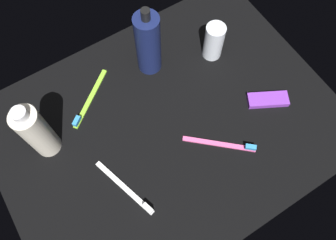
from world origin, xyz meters
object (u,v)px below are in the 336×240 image
object	(u,v)px
bodywash_bottle	(37,132)
snack_bar_purple	(268,100)
lotion_bottle	(148,44)
toothbrush_lime	(88,101)
deodorant_stick	(214,41)
toothbrush_pink	(224,144)
toothbrush_white	(128,190)

from	to	relation	value
bodywash_bottle	snack_bar_purple	bearing A→B (deg)	160.35
lotion_bottle	toothbrush_lime	distance (cm)	21.31
deodorant_stick	lotion_bottle	bearing A→B (deg)	-19.80
deodorant_stick	toothbrush_pink	distance (cm)	27.42
bodywash_bottle	toothbrush_white	size ratio (longest dim) A/B	1.10
toothbrush_lime	lotion_bottle	bearing A→B (deg)	-175.96
lotion_bottle	toothbrush_lime	size ratio (longest dim) A/B	1.43
lotion_bottle	toothbrush_lime	xyz separation A→B (cm)	(19.31, 1.36, -8.90)
deodorant_stick	snack_bar_purple	world-z (taller)	deodorant_stick
bodywash_bottle	toothbrush_lime	world-z (taller)	bodywash_bottle
deodorant_stick	toothbrush_pink	size ratio (longest dim) A/B	0.76
lotion_bottle	toothbrush_pink	size ratio (longest dim) A/B	1.51
lotion_bottle	bodywash_bottle	world-z (taller)	lotion_bottle
snack_bar_purple	toothbrush_white	bearing A→B (deg)	29.68
toothbrush_pink	bodywash_bottle	bearing A→B (deg)	-32.07
toothbrush_pink	snack_bar_purple	bearing A→B (deg)	-167.22
lotion_bottle	toothbrush_white	world-z (taller)	lotion_bottle
deodorant_stick	toothbrush_white	size ratio (longest dim) A/B	0.62
toothbrush_white	bodywash_bottle	bearing A→B (deg)	-61.57
snack_bar_purple	lotion_bottle	bearing A→B (deg)	-23.79
bodywash_bottle	toothbrush_pink	bearing A→B (deg)	147.93
snack_bar_purple	toothbrush_lime	bearing A→B (deg)	-3.53
toothbrush_lime	toothbrush_white	bearing A→B (deg)	83.80
bodywash_bottle	toothbrush_lime	distance (cm)	16.86
toothbrush_lime	snack_bar_purple	xyz separation A→B (cm)	(-39.44, 24.39, 0.14)
toothbrush_white	toothbrush_lime	bearing A→B (deg)	-96.20
lotion_bottle	toothbrush_pink	bearing A→B (deg)	96.51
toothbrush_lime	snack_bar_purple	size ratio (longest dim) A/B	1.44
lotion_bottle	deodorant_stick	size ratio (longest dim) A/B	1.97
bodywash_bottle	snack_bar_purple	xyz separation A→B (cm)	(-53.05, 18.94, -8.18)
toothbrush_white	toothbrush_lime	distance (cm)	25.63
bodywash_bottle	deodorant_stick	bearing A→B (deg)	-178.93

